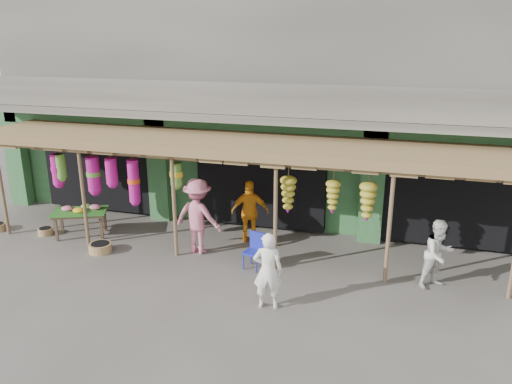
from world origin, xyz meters
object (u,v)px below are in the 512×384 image
(blue_chair, at_px, (255,248))
(person_front, at_px, (268,271))
(flower_table, at_px, (81,212))
(person_right, at_px, (438,254))
(person_shopper, at_px, (198,216))
(person_vendor, at_px, (250,212))

(blue_chair, height_order, person_front, person_front)
(flower_table, height_order, blue_chair, blue_chair)
(blue_chair, bearing_deg, flower_table, -172.89)
(flower_table, relative_size, person_right, 1.05)
(flower_table, relative_size, person_shopper, 0.84)
(person_front, height_order, person_shopper, person_shopper)
(flower_table, relative_size, person_front, 1.00)
(blue_chair, xyz_separation_m, person_vendor, (-0.54, 1.40, 0.36))
(flower_table, distance_m, person_front, 6.16)
(blue_chair, bearing_deg, person_front, -52.87)
(person_shopper, bearing_deg, person_right, -174.64)
(flower_table, bearing_deg, person_right, -25.28)
(flower_table, bearing_deg, person_shopper, -24.83)
(blue_chair, bearing_deg, person_right, 15.47)
(person_front, xyz_separation_m, person_vendor, (-1.28, 3.05, 0.03))
(person_right, height_order, person_shopper, person_shopper)
(person_front, bearing_deg, flower_table, -30.48)
(blue_chair, height_order, person_vendor, person_vendor)
(person_shopper, bearing_deg, flower_table, 6.09)
(person_right, bearing_deg, flower_table, 138.94)
(flower_table, xyz_separation_m, person_right, (9.03, -0.36, 0.09))
(flower_table, height_order, person_front, person_front)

